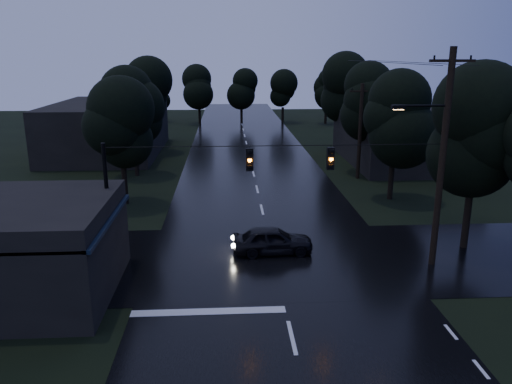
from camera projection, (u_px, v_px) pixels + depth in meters
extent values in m
cube|color=black|center=(253.00, 174.00, 41.66)|extent=(12.00, 120.00, 0.02)
cube|color=black|center=(273.00, 259.00, 24.35)|extent=(60.00, 9.00, 0.02)
cube|color=black|center=(34.00, 221.00, 20.03)|extent=(6.00, 7.00, 0.12)
cube|color=black|center=(109.00, 220.00, 20.20)|extent=(0.30, 7.00, 0.15)
cylinder|color=black|center=(89.00, 292.00, 17.76)|extent=(0.10, 0.10, 3.00)
cylinder|color=black|center=(122.00, 233.00, 23.53)|extent=(0.10, 0.10, 3.00)
cube|color=#FADE64|center=(101.00, 250.00, 18.95)|extent=(0.06, 1.60, 0.50)
cube|color=#FADE64|center=(116.00, 226.00, 21.54)|extent=(0.06, 1.20, 0.50)
cube|color=black|center=(403.00, 138.00, 45.72)|extent=(10.00, 14.00, 4.40)
cube|color=black|center=(108.00, 128.00, 49.81)|extent=(10.00, 16.00, 5.00)
cylinder|color=black|center=(442.00, 161.00, 22.48)|extent=(0.30, 0.30, 10.00)
cube|color=black|center=(452.00, 61.00, 21.30)|extent=(2.00, 0.12, 0.12)
cylinder|color=black|center=(423.00, 106.00, 21.74)|extent=(2.20, 0.10, 0.10)
cube|color=black|center=(398.00, 107.00, 21.69)|extent=(0.60, 0.25, 0.18)
cube|color=#FFB266|center=(398.00, 109.00, 21.72)|extent=(0.45, 0.18, 0.03)
cylinder|color=black|center=(360.00, 132.00, 39.21)|extent=(0.30, 0.30, 7.50)
cube|color=black|center=(362.00, 91.00, 38.36)|extent=(2.00, 0.12, 0.12)
cylinder|color=black|center=(108.00, 210.00, 22.15)|extent=(0.18, 0.18, 6.00)
cylinder|color=black|center=(277.00, 146.00, 21.83)|extent=(15.00, 0.03, 0.03)
cube|color=black|center=(250.00, 159.00, 21.92)|extent=(0.32, 0.25, 1.00)
sphere|color=orange|center=(250.00, 160.00, 21.78)|extent=(0.18, 0.18, 0.18)
cube|color=black|center=(330.00, 158.00, 22.13)|extent=(0.32, 0.25, 1.00)
sphere|color=orange|center=(331.00, 159.00, 21.99)|extent=(0.18, 0.18, 0.18)
cylinder|color=black|center=(466.00, 222.00, 25.51)|extent=(0.36, 0.36, 2.80)
sphere|color=black|center=(474.00, 156.00, 24.60)|extent=(4.48, 4.48, 4.48)
sphere|color=black|center=(477.00, 132.00, 24.27)|extent=(4.48, 4.48, 4.48)
sphere|color=black|center=(480.00, 107.00, 23.95)|extent=(4.48, 4.48, 4.48)
cylinder|color=black|center=(125.00, 186.00, 33.12)|extent=(0.36, 0.36, 2.45)
sphere|color=black|center=(122.00, 141.00, 32.33)|extent=(3.92, 3.92, 3.92)
sphere|color=black|center=(121.00, 125.00, 32.04)|extent=(3.92, 3.92, 3.92)
sphere|color=black|center=(119.00, 109.00, 31.76)|extent=(3.92, 3.92, 3.92)
cylinder|color=black|center=(136.00, 160.00, 40.76)|extent=(0.36, 0.36, 2.62)
sphere|color=black|center=(134.00, 121.00, 39.91)|extent=(4.20, 4.20, 4.20)
sphere|color=black|center=(133.00, 107.00, 39.60)|extent=(4.20, 4.20, 4.20)
sphere|color=black|center=(132.00, 92.00, 39.30)|extent=(4.20, 4.20, 4.20)
cylinder|color=black|center=(147.00, 139.00, 50.32)|extent=(0.36, 0.36, 2.80)
sphere|color=black|center=(145.00, 105.00, 49.41)|extent=(4.48, 4.48, 4.48)
sphere|color=black|center=(145.00, 92.00, 49.09)|extent=(4.48, 4.48, 4.48)
sphere|color=black|center=(144.00, 80.00, 48.77)|extent=(4.48, 4.48, 4.48)
cylinder|color=black|center=(391.00, 180.00, 34.13)|extent=(0.36, 0.36, 2.62)
sphere|color=black|center=(394.00, 134.00, 33.27)|extent=(4.20, 4.20, 4.20)
sphere|color=black|center=(396.00, 117.00, 32.97)|extent=(4.20, 4.20, 4.20)
sphere|color=black|center=(397.00, 100.00, 32.67)|extent=(4.20, 4.20, 4.20)
cylinder|color=black|center=(367.00, 156.00, 41.83)|extent=(0.36, 0.36, 2.80)
sphere|color=black|center=(370.00, 115.00, 40.92)|extent=(4.48, 4.48, 4.48)
sphere|color=black|center=(371.00, 101.00, 40.60)|extent=(4.48, 4.48, 4.48)
sphere|color=black|center=(372.00, 86.00, 40.28)|extent=(4.48, 4.48, 4.48)
cylinder|color=black|center=(347.00, 136.00, 51.46)|extent=(0.36, 0.36, 2.97)
sphere|color=black|center=(348.00, 101.00, 50.49)|extent=(4.76, 4.76, 4.76)
sphere|color=black|center=(349.00, 88.00, 50.15)|extent=(4.76, 4.76, 4.76)
sphere|color=black|center=(350.00, 75.00, 49.81)|extent=(4.76, 4.76, 4.76)
imported|color=black|center=(273.00, 240.00, 24.95)|extent=(4.07, 1.75, 1.37)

